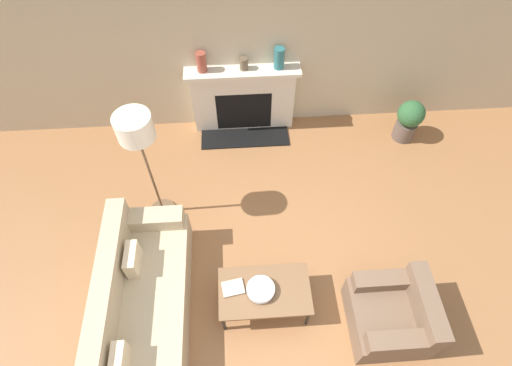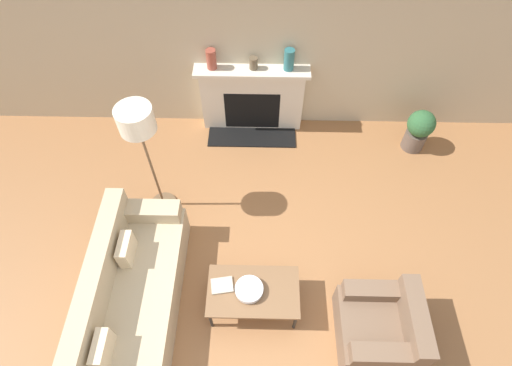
% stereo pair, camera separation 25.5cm
% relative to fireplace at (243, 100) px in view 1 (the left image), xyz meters
% --- Properties ---
extents(ground_plane, '(18.00, 18.00, 0.00)m').
position_rel_fireplace_xyz_m(ground_plane, '(0.16, -3.02, -0.51)').
color(ground_plane, '#99663D').
extents(wall_back, '(18.00, 0.06, 2.90)m').
position_rel_fireplace_xyz_m(wall_back, '(0.16, 0.15, 0.94)').
color(wall_back, '#BCAD8E').
rests_on(wall_back, ground_plane).
extents(fireplace, '(1.57, 0.59, 1.04)m').
position_rel_fireplace_xyz_m(fireplace, '(0.00, 0.00, 0.00)').
color(fireplace, beige).
rests_on(fireplace, ground_plane).
extents(couch, '(0.83, 2.26, 0.83)m').
position_rel_fireplace_xyz_m(couch, '(-1.21, -2.96, -0.19)').
color(couch, tan).
rests_on(couch, ground_plane).
extents(armchair_near, '(0.77, 0.79, 0.70)m').
position_rel_fireplace_xyz_m(armchair_near, '(1.40, -3.12, -0.23)').
color(armchair_near, brown).
rests_on(armchair_near, ground_plane).
extents(coffee_table, '(0.97, 0.57, 0.40)m').
position_rel_fireplace_xyz_m(coffee_table, '(0.09, -2.81, -0.14)').
color(coffee_table, brown).
rests_on(coffee_table, ground_plane).
extents(bowl, '(0.30, 0.30, 0.08)m').
position_rel_fireplace_xyz_m(bowl, '(0.04, -2.81, -0.06)').
color(bowl, silver).
rests_on(bowl, coffee_table).
extents(book, '(0.25, 0.21, 0.02)m').
position_rel_fireplace_xyz_m(book, '(-0.24, -2.76, -0.10)').
color(book, '#B2A893').
rests_on(book, coffee_table).
extents(floor_lamp, '(0.39, 0.39, 1.69)m').
position_rel_fireplace_xyz_m(floor_lamp, '(-1.14, -1.49, 0.91)').
color(floor_lamp, brown).
rests_on(floor_lamp, ground_plane).
extents(mantel_vase_left, '(0.13, 0.13, 0.28)m').
position_rel_fireplace_xyz_m(mantel_vase_left, '(-0.53, 0.02, 0.67)').
color(mantel_vase_left, brown).
rests_on(mantel_vase_left, fireplace).
extents(mantel_vase_center_left, '(0.11, 0.11, 0.17)m').
position_rel_fireplace_xyz_m(mantel_vase_center_left, '(0.02, 0.02, 0.62)').
color(mantel_vase_center_left, brown).
rests_on(mantel_vase_center_left, fireplace).
extents(mantel_vase_center_right, '(0.14, 0.14, 0.29)m').
position_rel_fireplace_xyz_m(mantel_vase_center_right, '(0.49, 0.02, 0.68)').
color(mantel_vase_center_right, '#28666B').
rests_on(mantel_vase_center_right, fireplace).
extents(potted_plant, '(0.38, 0.38, 0.66)m').
position_rel_fireplace_xyz_m(potted_plant, '(2.36, -0.39, -0.15)').
color(potted_plant, brown).
rests_on(potted_plant, ground_plane).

